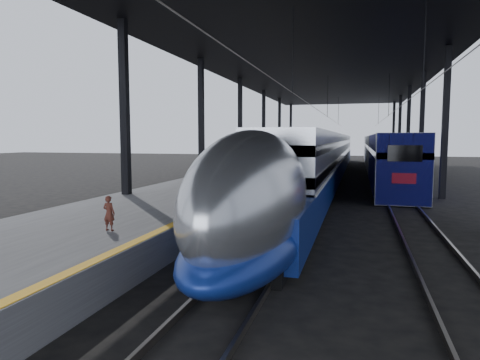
% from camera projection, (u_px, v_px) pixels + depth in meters
% --- Properties ---
extents(ground, '(160.00, 160.00, 0.00)m').
position_uv_depth(ground, '(206.00, 250.00, 13.91)').
color(ground, black).
rests_on(ground, ground).
extents(platform, '(6.00, 80.00, 1.00)m').
position_uv_depth(platform, '(251.00, 178.00, 33.97)').
color(platform, '#4C4C4F').
rests_on(platform, ground).
extents(yellow_strip, '(0.30, 80.00, 0.01)m').
position_uv_depth(yellow_strip, '(286.00, 172.00, 33.18)').
color(yellow_strip, orange).
rests_on(yellow_strip, platform).
extents(rails, '(6.52, 80.00, 0.16)m').
position_uv_depth(rails, '(355.00, 186.00, 31.88)').
color(rails, slate).
rests_on(rails, ground).
extents(canopy, '(18.00, 75.00, 9.47)m').
position_uv_depth(canopy, '(322.00, 64.00, 31.69)').
color(canopy, black).
rests_on(canopy, ground).
extents(tgv_train, '(2.78, 65.20, 3.98)m').
position_uv_depth(tgv_train, '(327.00, 158.00, 37.82)').
color(tgv_train, '#ADB0B4').
rests_on(tgv_train, ground).
extents(second_train, '(2.84, 56.05, 3.92)m').
position_uv_depth(second_train, '(380.00, 153.00, 48.32)').
color(second_train, '#161893').
rests_on(second_train, ground).
extents(child, '(0.38, 0.27, 1.01)m').
position_uv_depth(child, '(109.00, 213.00, 12.13)').
color(child, '#52241B').
rests_on(child, platform).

